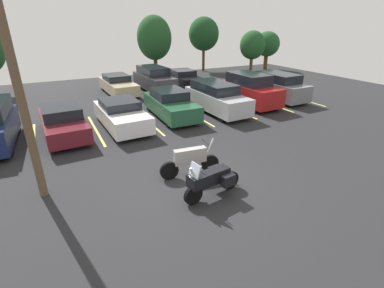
{
  "coord_description": "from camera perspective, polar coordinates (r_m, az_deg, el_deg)",
  "views": [
    {
      "loc": [
        -4.01,
        -7.11,
        5.07
      ],
      "look_at": [
        0.18,
        1.07,
        1.07
      ],
      "focal_mm": 26.44,
      "sensor_mm": 36.0,
      "label": 1
    }
  ],
  "objects": [
    {
      "name": "ground",
      "position": [
        9.64,
        1.96,
        -8.59
      ],
      "size": [
        44.0,
        44.0,
        0.1
      ],
      "primitive_type": "cube",
      "color": "#262628"
    },
    {
      "name": "motorcycle_touring",
      "position": [
        8.75,
        3.86,
        -7.16
      ],
      "size": [
        2.1,
        0.94,
        1.33
      ],
      "color": "black",
      "rests_on": "ground"
    },
    {
      "name": "motorcycle_second",
      "position": [
        9.91,
        -0.31,
        -3.25
      ],
      "size": [
        2.2,
        0.62,
        1.31
      ],
      "color": "black",
      "rests_on": "ground"
    },
    {
      "name": "parking_stripes",
      "position": [
        15.41,
        -13.71,
        3.64
      ],
      "size": [
        25.34,
        4.78,
        0.01
      ],
      "color": "#EAE066",
      "rests_on": "ground"
    },
    {
      "name": "car_maroon",
      "position": [
        14.75,
        -24.59,
        4.15
      ],
      "size": [
        2.0,
        4.61,
        1.45
      ],
      "color": "maroon",
      "rests_on": "ground"
    },
    {
      "name": "car_white",
      "position": [
        14.98,
        -14.05,
        5.81
      ],
      "size": [
        2.01,
        4.61,
        1.41
      ],
      "color": "white",
      "rests_on": "ground"
    },
    {
      "name": "car_green",
      "position": [
        16.28,
        -4.35,
        8.04
      ],
      "size": [
        1.95,
        4.74,
        1.54
      ],
      "color": "#235638",
      "rests_on": "ground"
    },
    {
      "name": "car_silver",
      "position": [
        17.17,
        4.9,
        9.31
      ],
      "size": [
        1.92,
        4.9,
        1.74
      ],
      "color": "#B7B7BC",
      "rests_on": "ground"
    },
    {
      "name": "car_red",
      "position": [
        18.92,
        11.55,
        10.62
      ],
      "size": [
        2.0,
        4.39,
        2.03
      ],
      "color": "maroon",
      "rests_on": "ground"
    },
    {
      "name": "car_grey",
      "position": [
        20.76,
        17.03,
        10.99
      ],
      "size": [
        1.97,
        4.27,
        1.83
      ],
      "color": "slate",
      "rests_on": "ground"
    },
    {
      "name": "car_far_champagne",
      "position": [
        22.36,
        -14.7,
        11.49
      ],
      "size": [
        1.97,
        4.93,
        1.41
      ],
      "color": "#C1B289",
      "rests_on": "ground"
    },
    {
      "name": "car_far_charcoal",
      "position": [
        22.9,
        -7.68,
        12.87
      ],
      "size": [
        2.0,
        4.93,
        1.84
      ],
      "color": "#38383D",
      "rests_on": "ground"
    },
    {
      "name": "car_far_black",
      "position": [
        24.41,
        -1.66,
        13.12
      ],
      "size": [
        2.08,
        4.51,
        1.34
      ],
      "color": "black",
      "rests_on": "ground"
    },
    {
      "name": "utility_pole",
      "position": [
        8.96,
        -33.43,
        17.41
      ],
      "size": [
        1.29,
        1.42,
        9.0
      ],
      "color": "brown",
      "rests_on": "ground"
    },
    {
      "name": "tree_left",
      "position": [
        28.68,
        -7.6,
        20.42
      ],
      "size": [
        3.24,
        3.24,
        5.64
      ],
      "color": "#4C3823",
      "rests_on": "ground"
    },
    {
      "name": "tree_center",
      "position": [
        31.93,
        2.39,
        21.27
      ],
      "size": [
        3.16,
        3.16,
        5.53
      ],
      "color": "#4C3823",
      "rests_on": "ground"
    },
    {
      "name": "tree_right",
      "position": [
        29.89,
        12.11,
        18.89
      ],
      "size": [
        2.46,
        2.46,
        4.28
      ],
      "color": "#4C3823",
      "rests_on": "ground"
    },
    {
      "name": "tree_rear",
      "position": [
        34.25,
        14.93,
        18.87
      ],
      "size": [
        2.71,
        2.71,
        4.08
      ],
      "color": "#4C3823",
      "rests_on": "ground"
    }
  ]
}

